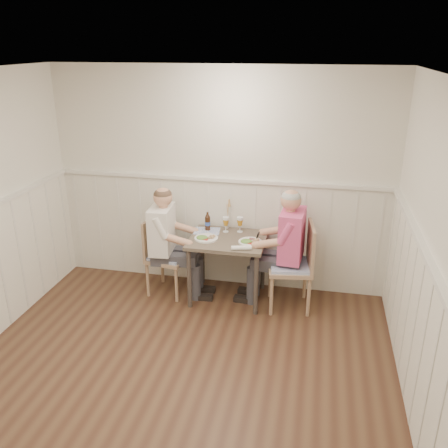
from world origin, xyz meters
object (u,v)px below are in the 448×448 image
at_px(dining_table, 228,247).
at_px(diner_cream, 166,250).
at_px(beer_bottle, 208,222).
at_px(grass_vase, 227,214).
at_px(chair_left, 164,253).
at_px(chair_right, 296,263).
at_px(man_in_pink, 287,257).

xyz_separation_m(dining_table, diner_cream, (-0.71, -0.05, -0.08)).
relative_size(diner_cream, beer_bottle, 5.96).
xyz_separation_m(dining_table, beer_bottle, (-0.28, 0.20, 0.21)).
distance_m(beer_bottle, grass_vase, 0.25).
relative_size(dining_table, diner_cream, 0.63).
relative_size(dining_table, chair_left, 0.92).
relative_size(dining_table, chair_right, 0.85).
xyz_separation_m(man_in_pink, grass_vase, (-0.74, 0.32, 0.34)).
height_order(chair_right, beer_bottle, chair_right).
relative_size(chair_right, beer_bottle, 4.43).
distance_m(chair_left, beer_bottle, 0.63).
bearing_deg(beer_bottle, diner_cream, -150.45).
bearing_deg(grass_vase, chair_right, -22.96).
height_order(dining_table, grass_vase, grass_vase).
bearing_deg(diner_cream, grass_vase, 29.31).
xyz_separation_m(chair_right, beer_bottle, (-1.05, 0.25, 0.31)).
distance_m(man_in_pink, beer_bottle, 1.01).
height_order(diner_cream, grass_vase, diner_cream).
bearing_deg(chair_left, diner_cream, -43.38).
bearing_deg(man_in_pink, beer_bottle, 168.01).
bearing_deg(diner_cream, chair_left, 136.62).
xyz_separation_m(dining_table, grass_vase, (-0.07, 0.31, 0.28)).
height_order(chair_right, man_in_pink, man_in_pink).
height_order(chair_right, diner_cream, diner_cream).
bearing_deg(grass_vase, diner_cream, -150.69).
relative_size(man_in_pink, diner_cream, 1.04).
relative_size(man_in_pink, beer_bottle, 6.18).
bearing_deg(chair_left, man_in_pink, -0.20).
height_order(dining_table, chair_left, chair_left).
xyz_separation_m(chair_left, diner_cream, (0.05, -0.05, 0.06)).
xyz_separation_m(chair_left, man_in_pink, (1.44, -0.00, 0.08)).
bearing_deg(beer_bottle, dining_table, -35.31).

